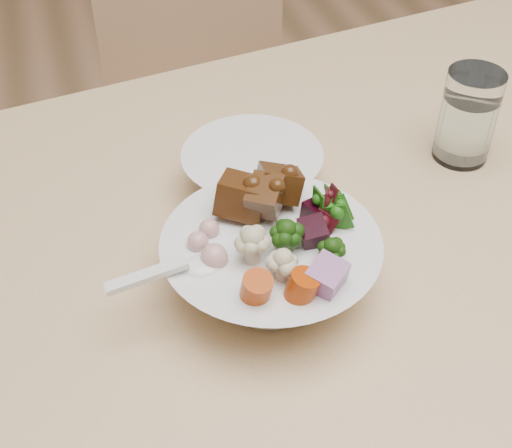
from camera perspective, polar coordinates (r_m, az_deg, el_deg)
The scene contains 5 objects.
chair_far at distance 1.48m, azimuth -4.57°, elevation 8.12°, with size 0.42×0.42×0.81m.
food_bowl at distance 0.71m, azimuth 1.29°, elevation -2.88°, with size 0.22×0.22×0.12m.
soup_spoon at distance 0.67m, azimuth -5.43°, elevation -3.61°, with size 0.11×0.03×0.02m.
water_glass at distance 0.91m, azimuth 16.54°, elevation 8.01°, with size 0.07×0.07×0.12m.
side_bowl at distance 0.84m, azimuth -0.30°, elevation 4.15°, with size 0.16×0.16×0.05m, color white, non-canonical shape.
Camera 1 is at (-0.44, -0.39, 1.27)m, focal length 50.00 mm.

